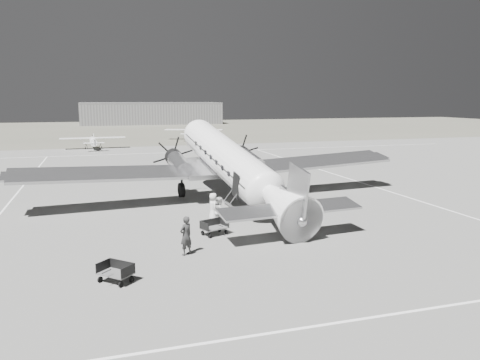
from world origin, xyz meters
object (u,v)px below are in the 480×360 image
light_plane_left (93,142)px  light_plane_right (193,134)px  dc3_airliner (232,166)px  ground_crew (186,236)px  hangar_main (151,113)px  ramp_agent (220,211)px  passenger (213,207)px  baggage_cart_near (214,228)px  baggage_cart_far (116,273)px

light_plane_left → light_plane_right: bearing=30.8°
dc3_airliner → ground_crew: 11.55m
light_plane_right → dc3_airliner: bearing=-78.2°
hangar_main → ramp_agent: (-9.44, -120.54, -2.38)m
ramp_agent → passenger: 1.25m
dc3_airliner → baggage_cart_near: dc3_airliner is taller
ground_crew → passenger: bearing=-147.4°
baggage_cart_near → passenger: size_ratio=0.84×
baggage_cart_near → ground_crew: bearing=-147.5°
hangar_main → baggage_cart_near: (-10.22, -122.30, -2.86)m
baggage_cart_far → passenger: passenger is taller
passenger → hangar_main: bearing=-10.2°
baggage_cart_far → ground_crew: ground_crew is taller
hangar_main → ground_crew: (-12.42, -125.27, -2.31)m
dc3_airliner → baggage_cart_far: bearing=-129.9°
baggage_cart_near → passenger: bearing=56.6°
dc3_airliner → ramp_agent: (-2.33, -5.36, -2.00)m
light_plane_right → baggage_cart_far: (-17.11, -68.03, -0.73)m
baggage_cart_near → baggage_cart_far: bearing=-156.5°
light_plane_left → ramp_agent: 49.53m
baggage_cart_near → baggage_cart_far: baggage_cart_near is taller
hangar_main → passenger: bearing=-94.6°
light_plane_right → passenger: size_ratio=6.04×
light_plane_right → ramp_agent: 61.56m
hangar_main → dc3_airliner: size_ratio=1.37×
baggage_cart_near → baggage_cart_far: 8.03m
ramp_agent → passenger: bearing=20.4°
ground_crew → hangar_main: bearing=-127.4°
light_plane_left → baggage_cart_near: bearing=-84.3°
light_plane_left → ramp_agent: (7.58, -48.95, -0.11)m
passenger → light_plane_left: bearing=3.3°
baggage_cart_far → ramp_agent: (6.50, 7.39, 0.49)m
ramp_agent → baggage_cart_near: bearing=171.5°
baggage_cart_far → hangar_main: bearing=127.3°
dc3_airliner → baggage_cart_near: (-3.10, -7.11, -2.49)m
baggage_cart_far → light_plane_right: bearing=120.2°
baggage_cart_far → ground_crew: size_ratio=0.76×
light_plane_left → ground_crew: light_plane_left is taller
light_plane_left → passenger: bearing=-83.0°
dc3_airliner → light_plane_right: size_ratio=2.76×
light_plane_right → baggage_cart_near: bearing=-80.0°
hangar_main → ramp_agent: size_ratio=22.89×
light_plane_left → ground_crew: 53.87m
light_plane_right → ramp_agent: bearing=-79.6°
light_plane_right → baggage_cart_far: bearing=-83.8°
baggage_cart_near → passenger: (0.66, 3.00, 0.49)m
light_plane_left → baggage_cart_far: size_ratio=6.57×
passenger → baggage_cart_near: bearing=161.9°
ground_crew → passenger: (2.86, 5.96, -0.07)m
dc3_airliner → baggage_cart_near: bearing=-118.7°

